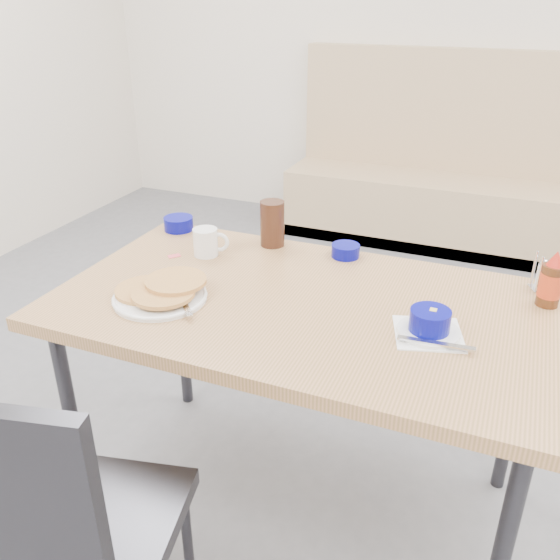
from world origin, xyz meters
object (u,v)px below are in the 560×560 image
at_px(syrup_bottle, 551,282).
at_px(grits_setting, 430,324).
at_px(diner_chair, 35,542).
at_px(amber_tumbler, 272,224).
at_px(pancake_plate, 161,292).
at_px(creamer_bowl, 179,224).
at_px(butter_bowl, 346,251).
at_px(coffee_mug, 207,242).
at_px(booth_bench, 434,189).
at_px(dining_table, 302,319).
at_px(condiment_caddy, 549,277).

bearing_deg(syrup_bottle, grits_setting, -134.07).
bearing_deg(diner_chair, amber_tumbler, 77.15).
xyz_separation_m(pancake_plate, creamer_bowl, (-0.24, 0.48, 0.00)).
height_order(diner_chair, grits_setting, diner_chair).
xyz_separation_m(butter_bowl, amber_tumbler, (-0.26, 0.00, 0.06)).
bearing_deg(coffee_mug, diner_chair, -81.00).
bearing_deg(booth_bench, diner_chair, -94.13).
bearing_deg(creamer_bowl, pancake_plate, -64.09).
xyz_separation_m(creamer_bowl, syrup_bottle, (1.25, -0.10, 0.05)).
bearing_deg(diner_chair, booth_bench, 73.31).
distance_m(coffee_mug, syrup_bottle, 1.04).
bearing_deg(dining_table, pancake_plate, -158.99).
height_order(creamer_bowl, amber_tumbler, amber_tumbler).
relative_size(booth_bench, grits_setting, 8.35).
bearing_deg(butter_bowl, coffee_mug, -159.19).
bearing_deg(condiment_caddy, coffee_mug, 164.98).
bearing_deg(pancake_plate, booth_bench, 82.04).
distance_m(diner_chair, amber_tumbler, 1.19).
bearing_deg(grits_setting, amber_tumbler, 146.92).
xyz_separation_m(booth_bench, creamer_bowl, (-0.61, -2.19, 0.43)).
relative_size(dining_table, amber_tumbler, 8.99).
bearing_deg(booth_bench, coffee_mug, -99.68).
xyz_separation_m(amber_tumbler, condiment_caddy, (0.88, 0.00, -0.04)).
distance_m(amber_tumbler, syrup_bottle, 0.88).
bearing_deg(grits_setting, butter_bowl, 130.91).
relative_size(diner_chair, amber_tumbler, 6.53).
relative_size(coffee_mug, amber_tumbler, 0.75).
height_order(booth_bench, creamer_bowl, booth_bench).
distance_m(pancake_plate, grits_setting, 0.74).
height_order(pancake_plate, condiment_caddy, condiment_caddy).
height_order(coffee_mug, amber_tumbler, amber_tumbler).
distance_m(dining_table, diner_chair, 0.87).
height_order(diner_chair, pancake_plate, diner_chair).
bearing_deg(butter_bowl, grits_setting, -49.09).
distance_m(grits_setting, butter_bowl, 0.52).
relative_size(amber_tumbler, syrup_bottle, 0.96).
height_order(dining_table, pancake_plate, pancake_plate).
bearing_deg(syrup_bottle, pancake_plate, -159.49).
bearing_deg(pancake_plate, diner_chair, -79.12).
distance_m(butter_bowl, amber_tumbler, 0.27).
xyz_separation_m(butter_bowl, syrup_bottle, (0.62, -0.10, 0.05)).
distance_m(pancake_plate, coffee_mug, 0.32).
distance_m(dining_table, amber_tumbler, 0.44).
xyz_separation_m(grits_setting, creamer_bowl, (-0.97, 0.39, -0.01)).
relative_size(diner_chair, creamer_bowl, 9.60).
relative_size(diner_chair, syrup_bottle, 6.25).
xyz_separation_m(pancake_plate, coffee_mug, (-0.03, 0.32, 0.03)).
bearing_deg(grits_setting, pancake_plate, -172.80).
bearing_deg(diner_chair, pancake_plate, 88.32).
distance_m(booth_bench, creamer_bowl, 2.32).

